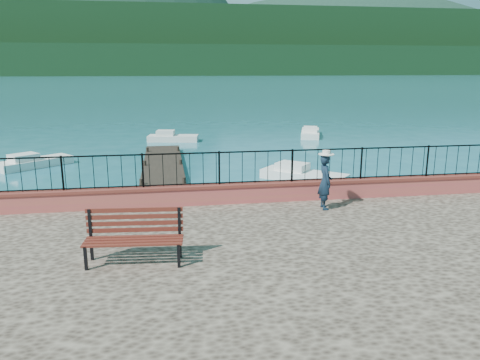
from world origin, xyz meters
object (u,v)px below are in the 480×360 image
object	(u,v)px
person	(325,182)
boat_1	(304,172)
park_bench	(134,248)
boat_5	(310,131)
boat_4	(173,136)
boat_3	(35,159)

from	to	relation	value
person	boat_1	world-z (taller)	person
park_bench	boat_1	world-z (taller)	park_bench
park_bench	person	world-z (taller)	person
park_bench	person	distance (m)	5.98
person	boat_5	world-z (taller)	person
boat_1	park_bench	bearing A→B (deg)	-81.07
boat_4	boat_5	distance (m)	10.45
person	park_bench	bearing A→B (deg)	122.71
boat_3	boat_5	world-z (taller)	same
boat_1	boat_4	distance (m)	14.14
person	boat_3	world-z (taller)	person
person	boat_1	distance (m)	8.48
boat_4	boat_5	xyz separation A→B (m)	(10.41, 0.93, 0.00)
boat_3	boat_5	size ratio (longest dim) A/B	0.91
boat_1	boat_3	world-z (taller)	same
boat_5	person	bearing A→B (deg)	-178.58
park_bench	boat_1	size ratio (longest dim) A/B	0.51
park_bench	boat_3	world-z (taller)	park_bench
boat_1	boat_3	bearing A→B (deg)	-160.55
boat_1	boat_3	xyz separation A→B (m)	(-13.15, 5.22, 0.00)
person	boat_5	bearing A→B (deg)	-14.49
person	boat_3	bearing A→B (deg)	42.33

